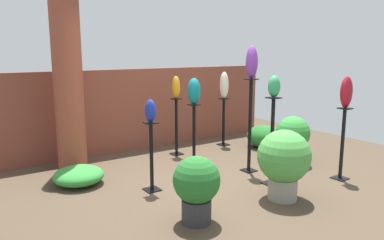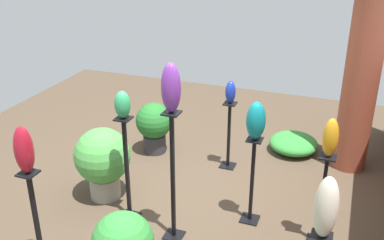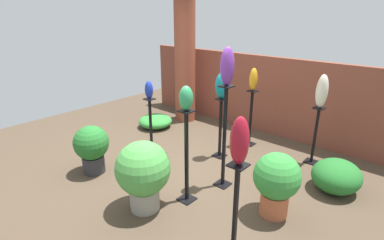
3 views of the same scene
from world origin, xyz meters
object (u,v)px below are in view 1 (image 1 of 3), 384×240
(pedestal_cobalt, at_px, (151,160))
(art_vase_ivory, at_px, (224,85))
(art_vase_violet, at_px, (252,62))
(art_vase_jade, at_px, (274,86))
(pedestal_ruby, at_px, (342,147))
(potted_plant_walkway_edge, at_px, (293,137))
(potted_plant_near_pillar, at_px, (197,185))
(art_vase_teal, at_px, (194,91))
(potted_plant_mid_right, at_px, (284,160))
(pedestal_amber, at_px, (176,129))
(art_vase_amber, at_px, (176,87))
(pedestal_violet, at_px, (250,129))
(pedestal_jade, at_px, (272,145))
(brick_pillar, at_px, (68,82))
(art_vase_cobalt, at_px, (150,111))
(pedestal_teal, at_px, (194,138))
(art_vase_ruby, at_px, (346,92))
(pedestal_ivory, at_px, (224,124))

(pedestal_cobalt, bearing_deg, art_vase_ivory, 30.60)
(art_vase_violet, distance_m, art_vase_jade, 0.68)
(pedestal_ruby, height_order, potted_plant_walkway_edge, pedestal_ruby)
(potted_plant_near_pillar, distance_m, potted_plant_walkway_edge, 2.66)
(art_vase_jade, xyz_separation_m, potted_plant_walkway_edge, (0.98, 0.47, -0.91))
(art_vase_teal, xyz_separation_m, potted_plant_mid_right, (0.15, -1.75, -0.70))
(pedestal_amber, height_order, potted_plant_near_pillar, pedestal_amber)
(art_vase_teal, relative_size, art_vase_amber, 1.05)
(potted_plant_near_pillar, bearing_deg, pedestal_violet, 30.70)
(pedestal_cobalt, bearing_deg, pedestal_jade, -25.65)
(brick_pillar, height_order, art_vase_cobalt, brick_pillar)
(potted_plant_near_pillar, height_order, potted_plant_walkway_edge, potted_plant_walkway_edge)
(art_vase_amber, distance_m, potted_plant_walkway_edge, 2.13)
(art_vase_violet, bearing_deg, art_vase_teal, 129.23)
(brick_pillar, xyz_separation_m, potted_plant_walkway_edge, (3.05, -1.77, -0.91))
(art_vase_jade, bearing_deg, pedestal_teal, 108.16)
(potted_plant_mid_right, bearing_deg, art_vase_teal, 94.84)
(pedestal_ruby, relative_size, potted_plant_near_pillar, 1.41)
(pedestal_teal, relative_size, pedestal_violet, 0.71)
(brick_pillar, bearing_deg, pedestal_cobalt, -68.85)
(pedestal_amber, distance_m, art_vase_jade, 2.23)
(art_vase_ivory, bearing_deg, pedestal_teal, -147.28)
(potted_plant_walkway_edge, bearing_deg, brick_pillar, 149.92)
(art_vase_jade, height_order, potted_plant_near_pillar, art_vase_jade)
(art_vase_amber, bearing_deg, art_vase_ivory, 3.25)
(brick_pillar, distance_m, art_vase_teal, 1.92)
(pedestal_violet, distance_m, art_vase_ruby, 1.46)
(pedestal_cobalt, distance_m, potted_plant_walkway_edge, 2.47)
(pedestal_ivory, bearing_deg, art_vase_teal, -147.28)
(pedestal_jade, xyz_separation_m, art_vase_jade, (0.00, -0.00, 0.81))
(art_vase_amber, relative_size, art_vase_cobalt, 1.31)
(art_vase_ruby, bearing_deg, pedestal_ruby, -90.00)
(art_vase_violet, bearing_deg, pedestal_cobalt, 175.84)
(potted_plant_walkway_edge, bearing_deg, art_vase_cobalt, 174.42)
(pedestal_ruby, xyz_separation_m, art_vase_teal, (-1.41, 1.70, 0.74))
(pedestal_amber, distance_m, pedestal_cobalt, 1.77)
(pedestal_teal, xyz_separation_m, art_vase_amber, (0.13, 0.74, 0.75))
(pedestal_amber, xyz_separation_m, art_vase_ruby, (1.29, -2.43, 0.81))
(art_vase_amber, relative_size, art_vase_jade, 1.34)
(potted_plant_near_pillar, bearing_deg, pedestal_ruby, -0.42)
(art_vase_ivory, bearing_deg, potted_plant_walkway_edge, -84.77)
(art_vase_violet, bearing_deg, art_vase_cobalt, 175.84)
(art_vase_ivory, bearing_deg, art_vase_ruby, -86.20)
(potted_plant_mid_right, bearing_deg, pedestal_jade, 59.94)
(pedestal_ruby, distance_m, art_vase_ivory, 2.60)
(pedestal_ivory, relative_size, pedestal_jade, 0.76)
(pedestal_teal, relative_size, pedestal_jade, 0.82)
(pedestal_ivory, relative_size, pedestal_ruby, 0.89)
(pedestal_violet, xyz_separation_m, pedestal_ruby, (0.85, -1.01, -0.19))
(pedestal_ivory, bearing_deg, pedestal_cobalt, -149.40)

